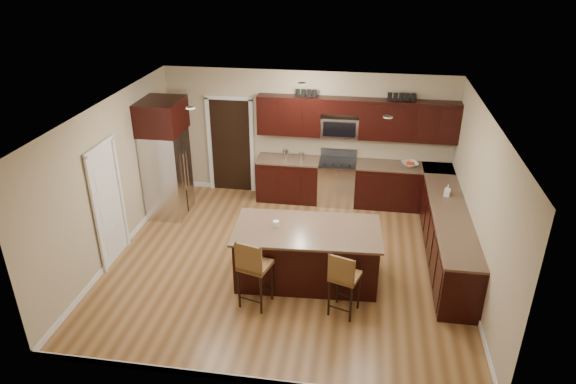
% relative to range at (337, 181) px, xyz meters
% --- Properties ---
extents(floor, '(6.00, 6.00, 0.00)m').
position_rel_range_xyz_m(floor, '(-0.68, -2.45, -0.47)').
color(floor, olive).
rests_on(floor, ground).
extents(ceiling, '(6.00, 6.00, 0.00)m').
position_rel_range_xyz_m(ceiling, '(-0.68, -2.45, 2.23)').
color(ceiling, silver).
rests_on(ceiling, wall_back).
extents(wall_back, '(6.00, 0.00, 6.00)m').
position_rel_range_xyz_m(wall_back, '(-0.68, 0.30, 0.88)').
color(wall_back, tan).
rests_on(wall_back, floor).
extents(wall_left, '(0.00, 5.50, 5.50)m').
position_rel_range_xyz_m(wall_left, '(-3.68, -2.45, 0.88)').
color(wall_left, tan).
rests_on(wall_left, floor).
extents(wall_right, '(0.00, 5.50, 5.50)m').
position_rel_range_xyz_m(wall_right, '(2.32, -2.45, 0.88)').
color(wall_right, tan).
rests_on(wall_right, floor).
extents(base_cabinets, '(4.02, 3.96, 0.92)m').
position_rel_range_xyz_m(base_cabinets, '(1.22, -1.01, -0.01)').
color(base_cabinets, black).
rests_on(base_cabinets, floor).
extents(upper_cabinets, '(4.00, 0.33, 0.80)m').
position_rel_range_xyz_m(upper_cabinets, '(0.36, 0.13, 1.37)').
color(upper_cabinets, black).
rests_on(upper_cabinets, wall_back).
extents(range, '(0.76, 0.64, 1.11)m').
position_rel_range_xyz_m(range, '(0.00, 0.00, 0.00)').
color(range, silver).
rests_on(range, floor).
extents(microwave, '(0.76, 0.31, 0.40)m').
position_rel_range_xyz_m(microwave, '(0.00, 0.15, 1.15)').
color(microwave, silver).
rests_on(microwave, upper_cabinets).
extents(doorway, '(0.85, 0.03, 2.06)m').
position_rel_range_xyz_m(doorway, '(-2.33, 0.28, 0.56)').
color(doorway, black).
rests_on(doorway, floor).
extents(pantry_door, '(0.03, 0.80, 2.04)m').
position_rel_range_xyz_m(pantry_door, '(-3.66, -2.75, 0.55)').
color(pantry_door, white).
rests_on(pantry_door, floor).
extents(letter_decor, '(2.20, 0.03, 0.15)m').
position_rel_range_xyz_m(letter_decor, '(0.22, 0.13, 1.82)').
color(letter_decor, black).
rests_on(letter_decor, upper_cabinets).
extents(island, '(2.37, 1.33, 0.92)m').
position_rel_range_xyz_m(island, '(-0.29, -2.84, -0.04)').
color(island, black).
rests_on(island, floor).
extents(stool_left, '(0.53, 0.53, 1.14)m').
position_rel_range_xyz_m(stool_left, '(-0.99, -3.69, 0.24)').
color(stool_left, brown).
rests_on(stool_left, floor).
extents(stool_right, '(0.50, 0.50, 1.06)m').
position_rel_range_xyz_m(stool_right, '(0.34, -3.68, 0.19)').
color(stool_right, brown).
rests_on(stool_right, floor).
extents(refrigerator, '(0.79, 0.93, 2.35)m').
position_rel_range_xyz_m(refrigerator, '(-3.30, -0.99, 0.74)').
color(refrigerator, silver).
rests_on(refrigerator, floor).
extents(floor_mat, '(1.15, 0.92, 0.01)m').
position_rel_range_xyz_m(floor_mat, '(0.41, -1.27, -0.47)').
color(floor_mat, brown).
rests_on(floor_mat, floor).
extents(fruit_bowl, '(0.40, 0.40, 0.08)m').
position_rel_range_xyz_m(fruit_bowl, '(1.44, -0.00, 0.49)').
color(fruit_bowl, silver).
rests_on(fruit_bowl, base_cabinets).
extents(soap_bottle, '(0.12, 0.12, 0.21)m').
position_rel_range_xyz_m(soap_bottle, '(2.02, -1.30, 0.55)').
color(soap_bottle, '#B2B2B2').
rests_on(soap_bottle, base_cabinets).
extents(canister_tall, '(0.12, 0.12, 0.19)m').
position_rel_range_xyz_m(canister_tall, '(-1.09, -0.00, 0.55)').
color(canister_tall, silver).
rests_on(canister_tall, base_cabinets).
extents(canister_short, '(0.11, 0.11, 0.16)m').
position_rel_range_xyz_m(canister_short, '(-0.75, -0.00, 0.53)').
color(canister_short, silver).
rests_on(canister_short, base_cabinets).
extents(island_jar, '(0.10, 0.10, 0.10)m').
position_rel_range_xyz_m(island_jar, '(-0.79, -2.84, 0.50)').
color(island_jar, white).
rests_on(island_jar, island).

